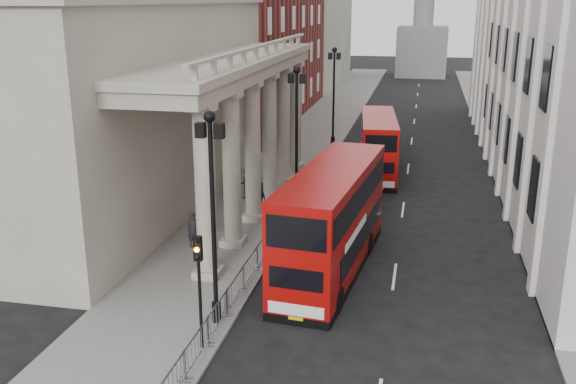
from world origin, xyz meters
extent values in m
plane|color=black|center=(0.00, 0.00, 0.00)|extent=(260.00, 260.00, 0.00)
cube|color=slate|center=(-3.00, 30.00, 0.06)|extent=(6.00, 140.00, 0.12)
cube|color=slate|center=(13.50, 30.00, 0.06)|extent=(3.00, 140.00, 0.12)
cube|color=slate|center=(-0.05, 30.00, 0.07)|extent=(0.20, 140.00, 0.14)
cube|color=gray|center=(-10.50, 18.00, 6.00)|extent=(9.00, 28.00, 12.00)
cube|color=maroon|center=(-10.50, 48.00, 11.00)|extent=(9.00, 32.00, 22.00)
cube|color=gray|center=(-10.50, 80.00, 10.00)|extent=(9.00, 30.00, 20.00)
cube|color=#60605E|center=(6.00, 92.00, 4.00)|extent=(8.00, 8.00, 8.00)
cylinder|color=black|center=(-0.60, 4.00, 0.52)|extent=(0.36, 0.36, 0.80)
cylinder|color=black|center=(-0.60, 4.00, 4.12)|extent=(0.18, 0.18, 8.00)
sphere|color=black|center=(-0.60, 4.00, 8.22)|extent=(0.44, 0.44, 0.44)
cube|color=black|center=(-0.25, 4.00, 7.72)|extent=(0.35, 0.35, 0.55)
cube|color=black|center=(-0.95, 4.00, 7.72)|extent=(0.35, 0.35, 0.55)
cylinder|color=black|center=(-0.60, 20.00, 0.52)|extent=(0.36, 0.36, 0.80)
cylinder|color=black|center=(-0.60, 20.00, 4.12)|extent=(0.18, 0.18, 8.00)
sphere|color=black|center=(-0.60, 20.00, 8.22)|extent=(0.44, 0.44, 0.44)
cube|color=black|center=(-0.25, 20.00, 7.72)|extent=(0.35, 0.35, 0.55)
cube|color=black|center=(-0.95, 20.00, 7.72)|extent=(0.35, 0.35, 0.55)
cylinder|color=black|center=(-0.60, 36.00, 0.52)|extent=(0.36, 0.36, 0.80)
cylinder|color=black|center=(-0.60, 36.00, 4.12)|extent=(0.18, 0.18, 8.00)
sphere|color=black|center=(-0.60, 36.00, 8.22)|extent=(0.44, 0.44, 0.44)
cube|color=black|center=(-0.25, 36.00, 7.72)|extent=(0.35, 0.35, 0.55)
cube|color=black|center=(-0.95, 36.00, 7.72)|extent=(0.35, 0.35, 0.55)
cylinder|color=black|center=(-0.50, 2.00, 1.82)|extent=(0.12, 0.12, 3.40)
cube|color=black|center=(-0.50, 2.00, 3.97)|extent=(0.28, 0.22, 0.90)
sphere|color=black|center=(-0.50, 1.87, 4.27)|extent=(0.18, 0.18, 0.18)
sphere|color=orange|center=(-0.50, 1.87, 3.97)|extent=(0.18, 0.18, 0.18)
sphere|color=black|center=(-0.50, 1.87, 3.67)|extent=(0.18, 0.18, 0.18)
cube|color=gray|center=(-0.35, 1.05, 0.67)|extent=(0.50, 2.30, 1.10)
cube|color=gray|center=(-0.35, 3.40, 0.67)|extent=(0.50, 2.30, 1.10)
cube|color=gray|center=(-0.35, 5.75, 0.67)|extent=(0.50, 2.30, 1.10)
cube|color=gray|center=(-0.35, 8.10, 0.67)|extent=(0.50, 2.30, 1.10)
cube|color=gray|center=(-0.35, 10.45, 0.67)|extent=(0.50, 2.30, 1.10)
cube|color=#990907|center=(3.05, 10.08, 1.46)|extent=(3.83, 11.56, 2.16)
cube|color=#990907|center=(3.05, 10.08, 3.70)|extent=(3.83, 11.56, 1.89)
cube|color=#990907|center=(3.05, 10.08, 4.78)|extent=(3.88, 11.61, 0.27)
cube|color=black|center=(3.05, 10.08, 0.19)|extent=(3.85, 11.56, 0.38)
cube|color=black|center=(3.05, 10.08, 1.73)|extent=(3.68, 9.41, 1.08)
cube|color=black|center=(3.05, 10.08, 3.81)|extent=(3.83, 10.92, 1.19)
cube|color=white|center=(2.48, 4.45, 0.70)|extent=(2.26, 0.29, 0.49)
cube|color=yellow|center=(2.48, 4.44, 0.35)|extent=(0.60, 0.10, 0.14)
cylinder|color=black|center=(1.43, 6.28, 0.54)|extent=(0.45, 1.11, 1.08)
cylinder|color=black|center=(3.86, 6.04, 0.54)|extent=(0.45, 1.11, 1.08)
cylinder|color=black|center=(2.10, 12.84, 0.54)|extent=(0.45, 1.11, 1.08)
cylinder|color=black|center=(4.53, 12.59, 0.54)|extent=(0.45, 1.11, 1.08)
cube|color=#A40A07|center=(3.82, 28.02, 1.25)|extent=(3.31, 9.93, 1.86)
cube|color=#A40A07|center=(3.82, 28.02, 3.18)|extent=(3.31, 9.93, 1.62)
cube|color=#A40A07|center=(3.82, 28.02, 4.10)|extent=(3.35, 9.97, 0.23)
cube|color=black|center=(3.82, 28.02, 0.16)|extent=(3.33, 9.93, 0.32)
cube|color=black|center=(3.82, 28.02, 1.48)|extent=(3.18, 8.09, 0.93)
cube|color=black|center=(3.82, 28.02, 3.27)|extent=(3.31, 9.38, 1.02)
cube|color=white|center=(4.32, 23.19, 0.60)|extent=(1.94, 0.26, 0.42)
cube|color=yellow|center=(4.32, 23.18, 0.30)|extent=(0.51, 0.09, 0.12)
cylinder|color=black|center=(3.13, 24.55, 0.46)|extent=(0.39, 0.95, 0.93)
cylinder|color=black|center=(5.21, 24.76, 0.46)|extent=(0.39, 0.95, 0.93)
cylinder|color=black|center=(2.54, 30.18, 0.46)|extent=(0.39, 0.95, 0.93)
cylinder|color=black|center=(4.63, 30.39, 0.46)|extent=(0.39, 0.95, 0.93)
imported|color=black|center=(-4.18, 11.33, 1.02)|extent=(0.78, 0.69, 1.80)
imported|color=black|center=(-3.84, 19.99, 1.07)|extent=(1.12, 1.00, 1.89)
imported|color=black|center=(-2.24, 17.14, 1.08)|extent=(1.09, 0.89, 1.91)
camera|label=1|loc=(6.83, -17.54, 12.23)|focal=40.00mm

